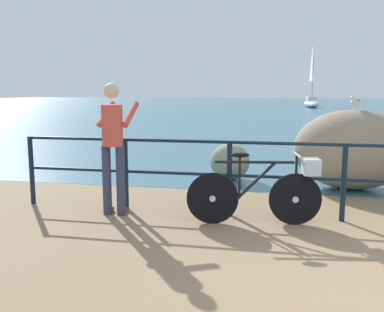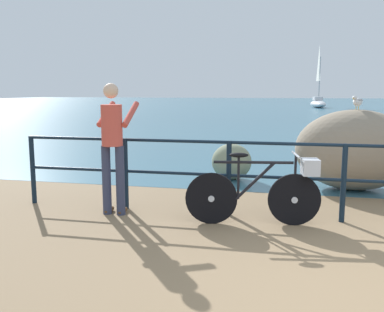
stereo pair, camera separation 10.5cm
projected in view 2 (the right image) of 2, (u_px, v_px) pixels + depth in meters
ground_plane at (298, 123)px, 22.76m from camera, size 120.00×120.00×0.10m
sea_surface at (290, 105)px, 50.25m from camera, size 120.00×90.00×0.01m
promenade_railing at (344, 173)px, 5.37m from camera, size 8.92×0.07×1.02m
bicycle at (265, 189)px, 5.29m from camera, size 1.69×0.48×0.92m
person_at_railing at (113, 142)px, 5.68m from camera, size 0.44×0.64×1.78m
breakwater_boulder_main at (355, 150)px, 7.16m from camera, size 1.98×1.33×1.37m
breakwater_boulder_left at (232, 162)px, 8.03m from camera, size 0.76×0.66×0.69m
seagull at (358, 101)px, 6.99m from camera, size 0.25×0.32×0.23m
sailboat at (318, 100)px, 41.67m from camera, size 1.72×4.51×6.16m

